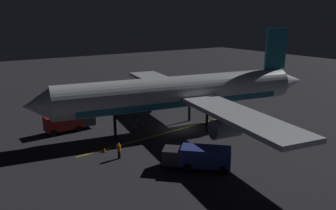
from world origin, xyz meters
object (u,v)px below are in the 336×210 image
airliner (185,93)px  traffic_cone_under_wing (137,120)px  baggage_truck (68,122)px  traffic_cone_near_left (135,127)px  catering_truck (199,157)px  ground_crew_worker (119,151)px  traffic_cone_near_right (147,129)px  traffic_cone_far (104,150)px

airliner → traffic_cone_under_wing: 8.55m
baggage_truck → traffic_cone_near_left: size_ratio=11.71×
catering_truck → ground_crew_worker: catering_truck is taller
ground_crew_worker → catering_truck: bearing=-140.8°
catering_truck → ground_crew_worker: bearing=39.2°
ground_crew_worker → airliner: bearing=-69.3°
catering_truck → traffic_cone_near_right: (12.85, -1.54, -0.95)m
traffic_cone_near_right → traffic_cone_under_wing: (4.26, -0.90, 0.00)m
airliner → traffic_cone_near_right: bearing=71.0°
catering_truck → traffic_cone_under_wing: bearing=-8.1°
traffic_cone_near_right → traffic_cone_under_wing: bearing=-12.0°
ground_crew_worker → traffic_cone_under_wing: size_ratio=3.16×
traffic_cone_near_left → traffic_cone_far: bearing=128.0°
traffic_cone_near_left → traffic_cone_under_wing: size_ratio=1.00×
baggage_truck → ground_crew_worker: baggage_truck is taller
airliner → baggage_truck: airliner is taller
traffic_cone_far → baggage_truck: bearing=6.4°
baggage_truck → traffic_cone_under_wing: 9.64m
airliner → baggage_truck: bearing=61.9°
airliner → traffic_cone_far: bearing=98.8°
ground_crew_worker → traffic_cone_near_right: size_ratio=3.16×
airliner → catering_truck: size_ratio=6.48×
traffic_cone_near_left → airliner: bearing=-120.5°
baggage_truck → airliner: bearing=-118.1°
baggage_truck → catering_truck: size_ratio=1.04×
ground_crew_worker → traffic_cone_far: ground_crew_worker is taller
catering_truck → traffic_cone_near_right: bearing=-6.8°
ground_crew_worker → baggage_truck: bearing=7.9°
baggage_truck → ground_crew_worker: size_ratio=3.70×
traffic_cone_near_right → traffic_cone_far: same height
traffic_cone_near_left → ground_crew_worker: bearing=141.8°
baggage_truck → traffic_cone_near_left: (-3.87, -7.84, -0.97)m
airliner → ground_crew_worker: bearing=110.7°
ground_crew_worker → traffic_cone_far: size_ratio=3.16×
ground_crew_worker → traffic_cone_near_left: (7.87, -6.20, -0.64)m
baggage_truck → traffic_cone_far: (-9.18, -1.03, -0.97)m
traffic_cone_far → traffic_cone_near_right: bearing=-64.3°
airliner → traffic_cone_far: size_ratio=72.64×
baggage_truck → traffic_cone_far: baggage_truck is taller
airliner → traffic_cone_near_left: bearing=59.5°
ground_crew_worker → traffic_cone_under_wing: 13.10m
traffic_cone_far → catering_truck: bearing=-146.8°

